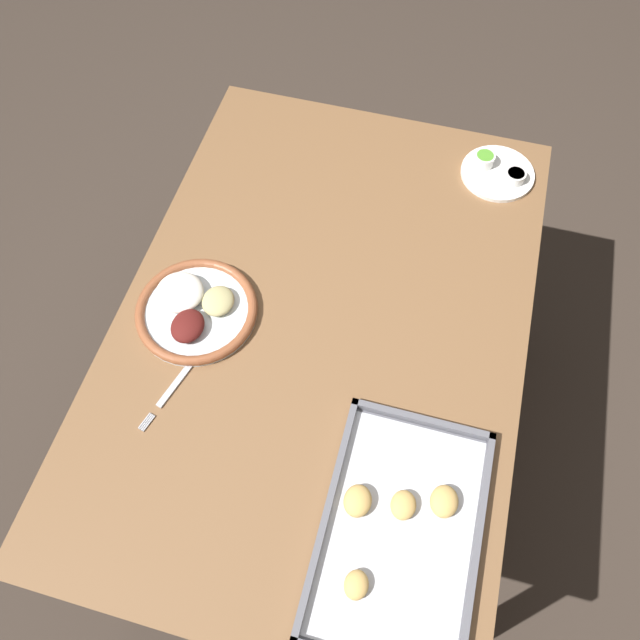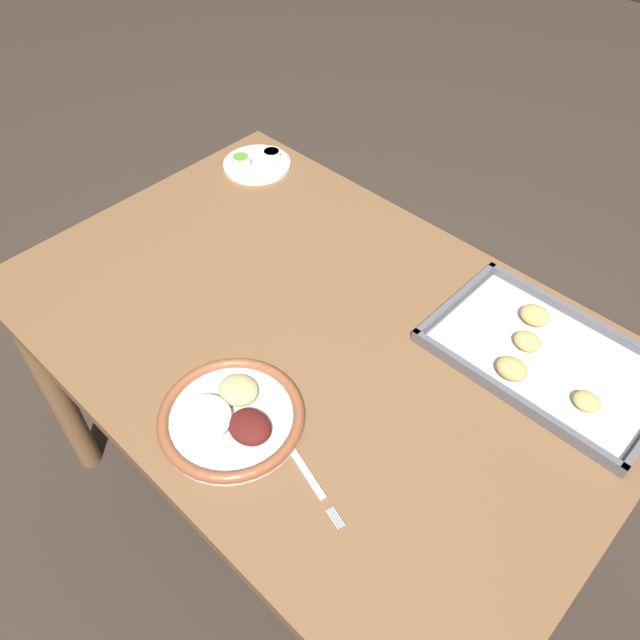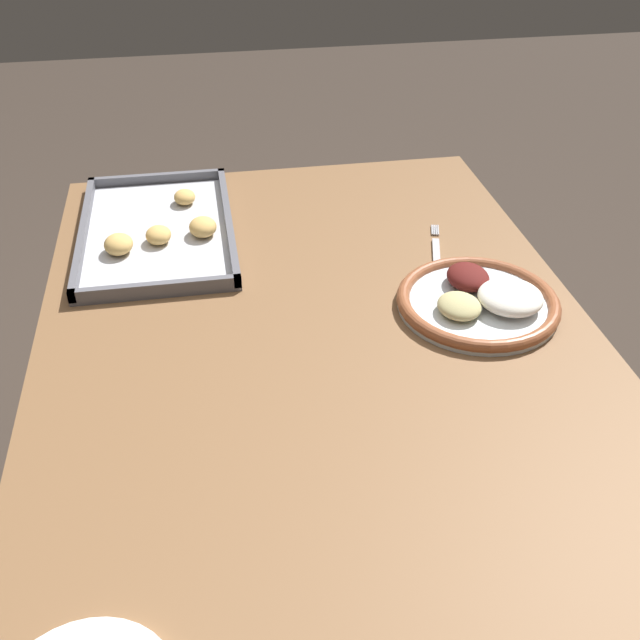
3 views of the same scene
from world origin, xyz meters
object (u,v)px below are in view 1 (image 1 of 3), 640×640
saucer_plate (498,171)px  baking_tray (398,529)px  fork (176,384)px  dinner_plate (195,309)px

saucer_plate → baking_tray: same height
fork → dinner_plate: bearing=-157.8°
fork → saucer_plate: saucer_plate is taller
fork → saucer_plate: size_ratio=1.11×
fork → saucer_plate: (-0.69, 0.52, 0.01)m
dinner_plate → saucer_plate: (-0.53, 0.54, -0.00)m
saucer_plate → baking_tray: (0.84, -0.06, -0.00)m
baking_tray → saucer_plate: bearing=175.9°
fork → baking_tray: 0.49m
dinner_plate → baking_tray: (0.31, 0.48, -0.00)m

